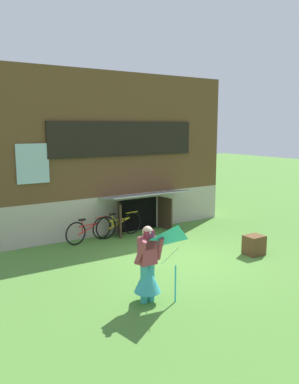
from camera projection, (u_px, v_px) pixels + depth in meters
The scene contains 7 objects.
ground_plane at pixel (181, 257), 10.17m from camera, with size 60.00×60.00×0.00m, color #4C7F33.
log_house at pixel (89, 150), 14.54m from camera, with size 7.75×6.63×5.04m.
person at pixel (148, 271), 7.48m from camera, with size 0.60×0.52×1.52m.
kite at pixel (178, 245), 7.12m from camera, with size 0.89×0.90×1.51m.
bicycle_yellow at pixel (119, 225), 12.08m from camera, with size 1.66×0.17×0.76m.
bicycle_red at pixel (89, 230), 11.50m from camera, with size 1.59×0.34×0.73m.
wooden_crate at pixel (254, 245), 10.37m from camera, with size 0.50×0.42×0.52m, color brown.
Camera 1 is at (-5.96, -7.76, 3.36)m, focal length 36.42 mm.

